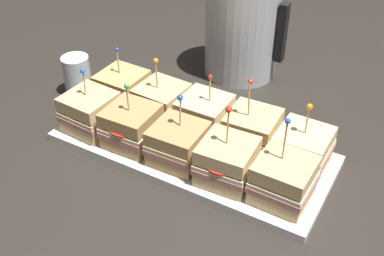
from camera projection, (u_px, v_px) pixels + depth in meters
name	position (u px, v px, depth m)	size (l,w,h in m)	color
ground_plane	(192.00, 152.00, 0.98)	(6.00, 6.00, 0.00)	#2D2823
serving_platter	(192.00, 148.00, 0.97)	(0.56, 0.23, 0.02)	white
sandwich_front_far_left	(90.00, 112.00, 0.99)	(0.10, 0.10, 0.14)	#DBB77A
sandwich_front_left	(132.00, 126.00, 0.95)	(0.10, 0.10, 0.14)	tan
sandwich_front_center	(179.00, 144.00, 0.90)	(0.10, 0.10, 0.14)	tan
sandwich_front_right	(227.00, 162.00, 0.86)	(0.10, 0.10, 0.16)	#DBB77A
sandwich_front_far_right	(283.00, 180.00, 0.82)	(0.10, 0.10, 0.16)	#DBB77A
sandwich_back_far_left	(123.00, 89.00, 1.06)	(0.10, 0.10, 0.14)	tan
sandwich_back_left	(162.00, 102.00, 1.02)	(0.10, 0.10, 0.14)	#DBB77A
sandwich_back_center	(205.00, 116.00, 0.98)	(0.10, 0.10, 0.14)	beige
sandwich_back_right	(252.00, 131.00, 0.93)	(0.10, 0.10, 0.16)	#DBB77A
sandwich_back_far_right	(302.00, 149.00, 0.89)	(0.10, 0.10, 0.14)	beige
kettle_steel	(242.00, 27.00, 1.16)	(0.20, 0.18, 0.27)	#B7BABF
drinking_glass	(77.00, 76.00, 1.12)	(0.06, 0.06, 0.10)	silver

